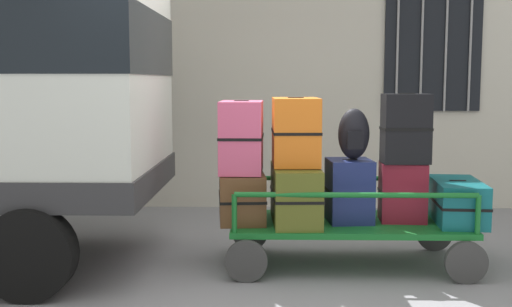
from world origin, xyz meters
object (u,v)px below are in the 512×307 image
Objects in this scene: suitcase_midleft_bottom at (295,194)px; suitcase_midright_bottom at (402,192)px; suitcase_midleft_middle at (296,131)px; suitcase_midright_middle at (406,129)px; suitcase_center_bottom at (349,191)px; luggage_cart at (349,229)px; suitcase_right_bottom at (457,201)px; backpack at (354,134)px; suitcase_left_middle at (242,137)px; suitcase_left_bottom at (242,197)px.

suitcase_midright_bottom reaches higher than suitcase_midleft_bottom.
suitcase_midleft_middle is 0.95m from suitcase_midright_middle.
suitcase_midleft_middle is 0.70m from suitcase_center_bottom.
suitcase_midright_middle is (0.47, -0.04, 0.89)m from luggage_cart.
suitcase_right_bottom is (0.95, 0.00, 0.25)m from luggage_cart.
suitcase_midright_middle is (0.47, -0.03, 0.55)m from suitcase_center_bottom.
suitcase_midleft_middle is at bearing 175.72° from suitcase_center_bottom.
backpack is (0.03, -0.02, 0.50)m from suitcase_center_bottom.
suitcase_midleft_bottom is at bearing -175.71° from suitcase_midright_bottom.
suitcase_center_bottom is 0.95m from suitcase_right_bottom.
luggage_cart is at bearing 135.10° from backpack.
suitcase_midleft_middle is 1.03× the size of suitcase_midright_middle.
suitcase_midleft_middle is (-0.00, 0.07, 0.55)m from suitcase_midleft_bottom.
suitcase_center_bottom is at bearing -1.87° from suitcase_left_middle.
backpack reaches higher than suitcase_midleft_bottom.
suitcase_midleft_middle reaches higher than suitcase_left_bottom.
suitcase_midleft_middle is at bearing 175.96° from suitcase_midright_middle.
backpack is (-0.45, -0.06, 0.51)m from suitcase_midright_bottom.
backpack is (0.50, 0.01, 0.53)m from suitcase_midleft_bottom.
suitcase_midright_middle is at bearing -1.11° from backpack.
suitcase_midleft_middle reaches higher than luggage_cart.
suitcase_midleft_bottom is (-0.47, -0.04, 0.32)m from luggage_cart.
suitcase_left_middle is at bearing 172.42° from suitcase_midleft_bottom.
backpack is at bearing -2.31° from suitcase_left_bottom.
suitcase_right_bottom is (0.95, 0.01, -0.09)m from suitcase_center_bottom.
suitcase_left_bottom is 1.28× the size of suitcase_midright_bottom.
suitcase_left_bottom is at bearing 177.69° from backpack.
suitcase_left_middle is 1.42m from suitcase_midright_middle.
suitcase_midright_bottom is 0.68m from backpack.
suitcase_midright_bottom is (0.95, 0.07, 0.01)m from suitcase_midleft_bottom.
suitcase_midright_middle is 1.37× the size of backpack.
suitcase_midleft_bottom is (0.47, -0.06, -0.50)m from suitcase_left_middle.
suitcase_midright_bottom is at bearing 0.32° from suitcase_left_middle.
suitcase_midleft_bottom is at bearing -178.94° from backpack.
luggage_cart is 3.15× the size of suitcase_left_bottom.
suitcase_midleft_middle reaches higher than suitcase_midright_bottom.
suitcase_center_bottom is at bearing -175.30° from suitcase_midright_bottom.
suitcase_midright_bottom reaches higher than luggage_cart.
suitcase_left_bottom is 1.21× the size of suitcase_center_bottom.
luggage_cart is 4.05× the size of suitcase_midright_bottom.
suitcase_midright_middle is (0.95, -0.07, 0.03)m from suitcase_midleft_middle.
suitcase_midright_middle is at bearing -175.10° from suitcase_right_bottom.
suitcase_midright_bottom is at bearing 4.07° from luggage_cart.
backpack reaches higher than suitcase_midright_bottom.
suitcase_left_middle is (0.00, 0.01, 0.53)m from suitcase_left_bottom.
suitcase_midright_bottom is at bearing 90.00° from suitcase_midright_middle.
suitcase_left_middle reaches higher than suitcase_midleft_bottom.
suitcase_midright_middle is at bearing -4.43° from luggage_cart.
suitcase_left_middle is at bearing 178.44° from luggage_cart.
suitcase_midright_middle reaches higher than backpack.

